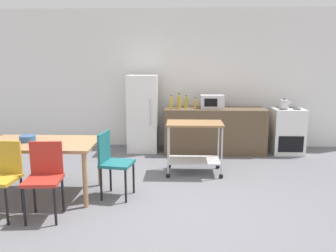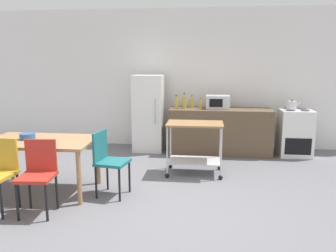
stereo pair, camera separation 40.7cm
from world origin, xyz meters
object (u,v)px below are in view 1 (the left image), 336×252
at_px(kitchen_cart, 194,139).
at_px(microwave, 212,102).
at_px(dining_table, 42,148).
at_px(kettle, 284,104).
at_px(bottle_vinegar, 179,102).
at_px(bottle_sesame_oil, 186,103).
at_px(chair_mustard, 2,174).
at_px(bottle_wine, 195,104).
at_px(fruit_bowl, 28,139).
at_px(chair_teal, 113,160).
at_px(stove_oven, 287,131).
at_px(refrigerator, 143,113).
at_px(chair_red, 44,175).
at_px(bottle_soy_sauce, 171,103).

distance_m(kitchen_cart, microwave, 1.51).
xyz_separation_m(dining_table, kettle, (3.89, 2.28, 0.33)).
distance_m(bottle_vinegar, bottle_sesame_oil, 0.19).
xyz_separation_m(chair_mustard, bottle_wine, (2.38, 2.97, 0.47)).
bearing_deg(fruit_bowl, chair_teal, -2.09).
relative_size(chair_teal, fruit_bowl, 4.21).
relative_size(dining_table, stove_oven, 1.63).
xyz_separation_m(refrigerator, bottle_wine, (1.06, -0.14, 0.21)).
bearing_deg(kettle, bottle_vinegar, 178.65).
bearing_deg(kitchen_cart, kettle, 35.23).
bearing_deg(bottle_wine, chair_red, -122.09).
xyz_separation_m(chair_mustard, bottle_vinegar, (2.06, 2.98, 0.51)).
bearing_deg(bottle_vinegar, chair_mustard, -124.61).
bearing_deg(dining_table, fruit_bowl, 174.83).
bearing_deg(dining_table, microwave, 43.86).
bearing_deg(fruit_bowl, chair_red, -54.51).
height_order(microwave, fruit_bowl, microwave).
height_order(kitchen_cart, kettle, kettle).
relative_size(kitchen_cart, bottle_wine, 4.16).
distance_m(refrigerator, bottle_vinegar, 0.79).
relative_size(refrigerator, bottle_soy_sauce, 5.80).
bearing_deg(kitchen_cart, dining_table, -154.13).
bearing_deg(kitchen_cart, microwave, 73.98).
distance_m(refrigerator, kettle, 2.80).
bearing_deg(refrigerator, bottle_vinegar, -10.11).
bearing_deg(kitchen_cart, chair_red, -137.03).
height_order(bottle_sesame_oil, fruit_bowl, bottle_sesame_oil).
xyz_separation_m(chair_red, bottle_wine, (1.87, 2.98, 0.47)).
bearing_deg(stove_oven, dining_table, -149.30).
relative_size(kitchen_cart, microwave, 1.98).
distance_m(dining_table, chair_mustard, 0.71).
distance_m(bottle_soy_sauce, fruit_bowl, 2.97).
xyz_separation_m(microwave, fruit_bowl, (-2.69, -2.38, -0.24)).
distance_m(dining_table, bottle_sesame_oil, 3.17).
height_order(chair_mustard, stove_oven, stove_oven).
distance_m(chair_teal, refrigerator, 2.50).
distance_m(bottle_sesame_oil, fruit_bowl, 3.27).
bearing_deg(refrigerator, bottle_wine, -7.63).
bearing_deg(dining_table, kitchen_cart, 25.87).
relative_size(kitchen_cart, bottle_soy_sauce, 3.40).
height_order(stove_oven, fruit_bowl, stove_oven).
height_order(kitchen_cart, fruit_bowl, kitchen_cart).
height_order(chair_teal, bottle_vinegar, bottle_vinegar).
bearing_deg(fruit_bowl, refrigerator, 62.01).
distance_m(kitchen_cart, fruit_bowl, 2.51).
distance_m(chair_red, bottle_soy_sauce, 3.32).
xyz_separation_m(refrigerator, fruit_bowl, (-1.30, -2.44, 0.02)).
bearing_deg(dining_table, stove_oven, 30.70).
xyz_separation_m(chair_teal, chair_mustard, (-1.19, -0.63, 0.00)).
bearing_deg(kettle, chair_mustard, -144.41).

